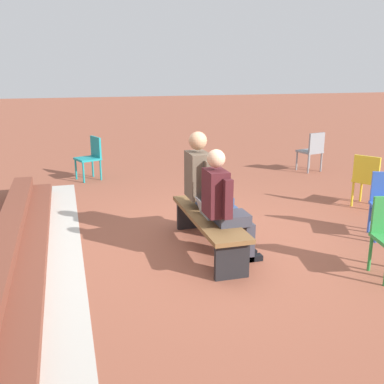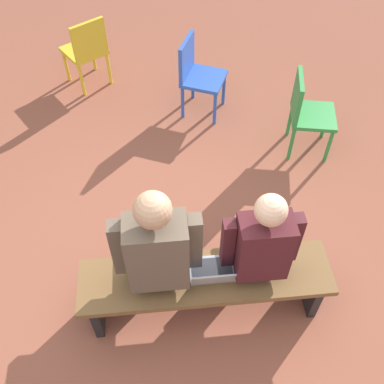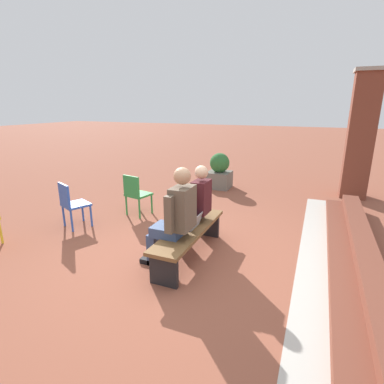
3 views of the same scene
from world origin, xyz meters
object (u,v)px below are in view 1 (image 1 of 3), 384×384
object	(u,v)px
plastic_chair_far_left	(91,155)
bench	(208,222)
plastic_chair_near_bench_left	(312,149)
laptop	(209,212)
person_adult	(206,184)
plastic_chair_by_pillar	(368,178)
person_student	(224,203)

from	to	relation	value
plastic_chair_far_left	bench	bearing A→B (deg)	-164.68
plastic_chair_near_bench_left	laptop	bearing A→B (deg)	135.68
person_adult	laptop	distance (m)	0.45
person_adult	plastic_chair_near_bench_left	xyz separation A→B (m)	(3.16, -3.36, -0.26)
plastic_chair_by_pillar	plastic_chair_far_left	size ratio (longest dim) A/B	1.00
plastic_chair_by_pillar	plastic_chair_far_left	distance (m)	5.10
person_student	plastic_chair_near_bench_left	world-z (taller)	person_student
person_student	person_adult	size ratio (longest dim) A/B	0.93
laptop	plastic_chair_near_bench_left	xyz separation A→B (m)	(3.53, -3.45, -0.02)
person_student	plastic_chair_by_pillar	bearing A→B (deg)	-65.06
laptop	plastic_chair_by_pillar	size ratio (longest dim) A/B	0.38
bench	person_student	xyz separation A→B (m)	(-0.36, -0.07, 0.35)
laptop	plastic_chair_near_bench_left	bearing A→B (deg)	-44.32
plastic_chair_by_pillar	plastic_chair_far_left	xyz separation A→B (m)	(3.08, 4.07, 0.00)
person_student	plastic_chair_near_bench_left	distance (m)	5.11
bench	plastic_chair_by_pillar	bearing A→B (deg)	-71.53
plastic_chair_far_left	plastic_chair_by_pillar	bearing A→B (deg)	-127.16
bench	person_adult	xyz separation A→B (m)	(0.32, -0.07, 0.39)
person_student	laptop	bearing A→B (deg)	13.99
person_student	plastic_chair_by_pillar	distance (m)	3.19
laptop	plastic_chair_far_left	world-z (taller)	plastic_chair_far_left
plastic_chair_by_pillar	plastic_chair_near_bench_left	distance (m)	2.54
person_adult	plastic_chair_by_pillar	world-z (taller)	person_adult
bench	plastic_chair_by_pillar	xyz separation A→B (m)	(0.99, -2.95, 0.13)
person_student	laptop	size ratio (longest dim) A/B	4.08
bench	plastic_chair_far_left	size ratio (longest dim) A/B	2.14
laptop	person_student	bearing A→B (deg)	-166.01
laptop	plastic_chair_far_left	xyz separation A→B (m)	(4.11, 1.10, -0.02)
bench	person_adult	bearing A→B (deg)	-12.45
bench	laptop	size ratio (longest dim) A/B	5.63
plastic_chair_near_bench_left	person_adult	bearing A→B (deg)	133.21
person_adult	plastic_chair_by_pillar	xyz separation A→B (m)	(0.66, -2.88, -0.26)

